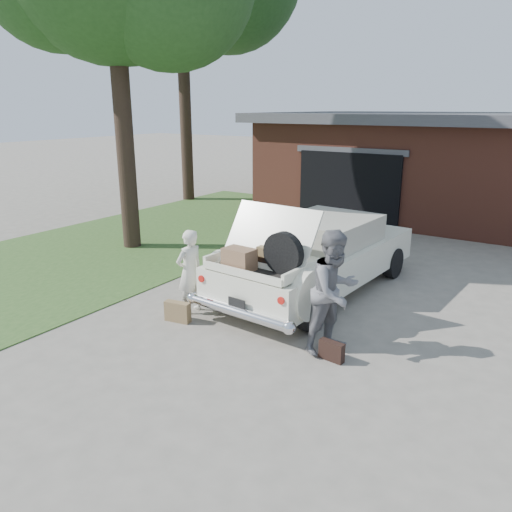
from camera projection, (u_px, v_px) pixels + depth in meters
The scene contains 8 objects.
ground at pixel (236, 329), 8.21m from camera, with size 90.00×90.00×0.00m, color gray.
grass_strip at pixel (135, 241), 13.50m from camera, with size 6.00×16.00×0.02m, color #2D4C1E.
house at pixel (462, 165), 16.40m from camera, with size 12.80×7.80×3.30m.
sedan at pixel (317, 255), 9.67m from camera, with size 2.28×5.15×1.93m.
woman_left at pixel (190, 272), 8.68m from camera, with size 0.55×0.36×1.50m, color silver.
woman_right at pixel (334, 292), 7.26m from camera, with size 0.90×0.70×1.85m, color slate.
suitcase_left at pixel (178, 312), 8.44m from camera, with size 0.45×0.14×0.35m, color olive.
suitcase_right at pixel (332, 351), 7.16m from camera, with size 0.38×0.12×0.29m, color black.
Camera 1 is at (4.40, -6.10, 3.52)m, focal length 35.00 mm.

